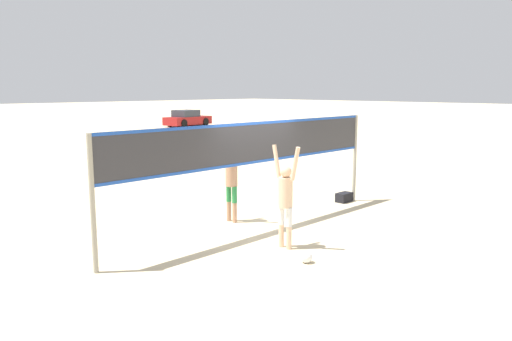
# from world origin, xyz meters

# --- Properties ---
(ground_plane) EXTENTS (200.00, 200.00, 0.00)m
(ground_plane) POSITION_xyz_m (0.00, 0.00, 0.00)
(ground_plane) COLOR beige
(volleyball_net) EXTENTS (7.89, 0.09, 2.40)m
(volleyball_net) POSITION_xyz_m (0.00, 0.00, 1.80)
(volleyball_net) COLOR gray
(volleyball_net) RESTS_ON ground_plane
(player_spiker) EXTENTS (0.28, 0.69, 2.04)m
(player_spiker) POSITION_xyz_m (-0.61, -1.41, 1.07)
(player_spiker) COLOR beige
(player_spiker) RESTS_ON ground_plane
(player_blocker) EXTENTS (0.28, 0.70, 2.12)m
(player_blocker) POSITION_xyz_m (-0.02, 0.79, 1.11)
(player_blocker) COLOR tan
(player_blocker) RESTS_ON ground_plane
(volleyball) EXTENTS (0.22, 0.22, 0.22)m
(volleyball) POSITION_xyz_m (-0.98, -2.25, 0.11)
(volleyball) COLOR white
(volleyball) RESTS_ON ground_plane
(gear_bag) EXTENTS (0.47, 0.29, 0.26)m
(gear_bag) POSITION_xyz_m (3.60, 0.11, 0.13)
(gear_bag) COLOR black
(gear_bag) RESTS_ON ground_plane
(parked_car_near) EXTENTS (4.32, 2.25, 1.34)m
(parked_car_near) POSITION_xyz_m (17.89, 25.79, 0.60)
(parked_car_near) COLOR maroon
(parked_car_near) RESTS_ON ground_plane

